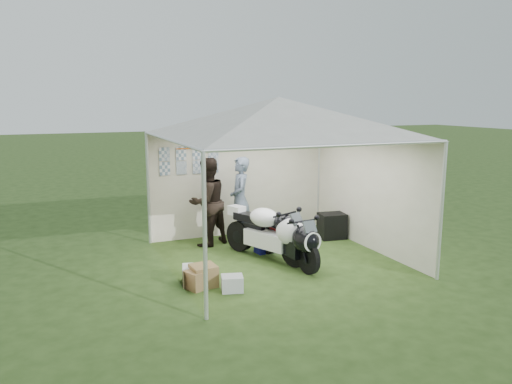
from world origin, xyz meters
The scene contains 12 objects.
ground centered at (0.00, 0.00, 0.00)m, with size 80.00×80.00×0.00m, color #2B4417.
canopy_tent centered at (0.00, 0.03, 2.58)m, with size 5.66×5.66×3.00m.
motorcycle_white centered at (-0.14, 0.02, 0.55)m, with size 1.05×1.90×0.99m.
motorcycle_black centered at (0.08, -0.38, 0.52)m, with size 0.57×1.90×0.94m.
paddock_stand centered at (-0.03, 0.48, 0.15)m, with size 0.40×0.25×0.30m, color #2322CB.
person_dark_jacket centered at (-0.92, 1.41, 0.90)m, with size 0.88×0.68×1.81m, color black.
person_blue_jacket centered at (-0.20, 1.44, 0.89)m, with size 0.65×0.43×1.79m, color slate.
equipment_box centered at (1.70, 0.87, 0.27)m, with size 0.55×0.44×0.55m, color black.
crate_0 centered at (-1.75, -0.58, 0.14)m, with size 0.42×0.33×0.28m, color white.
crate_1 centered at (-1.68, -0.79, 0.17)m, with size 0.39×0.39×0.34m, color olive.
crate_2 centered at (-1.33, -1.17, 0.12)m, with size 0.33×0.28×0.24m, color #B2B6BB.
crate_3 centered at (-1.75, -0.84, 0.15)m, with size 0.44×0.31×0.29m, color olive.
Camera 1 is at (-3.82, -8.14, 2.94)m, focal length 35.00 mm.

